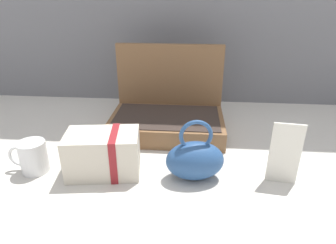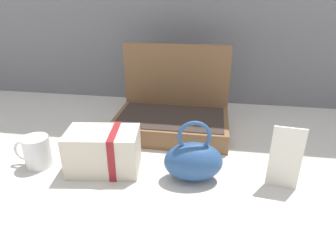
% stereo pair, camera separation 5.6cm
% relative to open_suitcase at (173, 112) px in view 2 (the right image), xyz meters
% --- Properties ---
extents(ground_plane, '(6.00, 6.00, 0.00)m').
position_rel_open_suitcase_xyz_m(ground_plane, '(0.05, -0.24, -0.07)').
color(ground_plane, beige).
extents(open_suitcase, '(0.41, 0.28, 0.30)m').
position_rel_open_suitcase_xyz_m(open_suitcase, '(0.00, 0.00, 0.00)').
color(open_suitcase, brown).
rests_on(open_suitcase, ground_plane).
extents(teal_pouch_handbag, '(0.18, 0.12, 0.18)m').
position_rel_open_suitcase_xyz_m(teal_pouch_handbag, '(0.10, -0.31, -0.01)').
color(teal_pouch_handbag, '#284C7F').
rests_on(teal_pouch_handbag, ground_plane).
extents(cream_toiletry_bag, '(0.22, 0.15, 0.13)m').
position_rel_open_suitcase_xyz_m(cream_toiletry_bag, '(-0.16, -0.30, -0.01)').
color(cream_toiletry_bag, beige).
rests_on(cream_toiletry_bag, ground_plane).
extents(coffee_mug, '(0.12, 0.08, 0.10)m').
position_rel_open_suitcase_xyz_m(coffee_mug, '(-0.37, -0.32, -0.02)').
color(coffee_mug, silver).
rests_on(coffee_mug, ground_plane).
extents(info_card_left, '(0.08, 0.02, 0.18)m').
position_rel_open_suitcase_xyz_m(info_card_left, '(0.34, -0.31, 0.02)').
color(info_card_left, silver).
rests_on(info_card_left, ground_plane).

